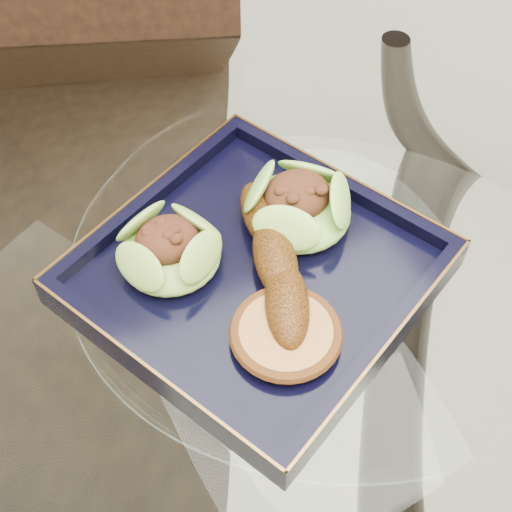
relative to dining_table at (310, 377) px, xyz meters
name	(u,v)px	position (x,y,z in m)	size (l,w,h in m)	color
dining_table	(310,377)	(0.00, 0.00, 0.00)	(1.13, 1.13, 0.77)	white
dining_chair	(84,208)	(-0.13, 0.36, -0.01)	(0.60, 0.60, 1.05)	#321E10
navy_plate	(256,277)	(-0.05, 0.03, 0.17)	(0.27, 0.27, 0.02)	black
lettuce_wrap_left	(170,251)	(-0.11, 0.08, 0.20)	(0.09, 0.09, 0.03)	olive
lettuce_wrap_right	(298,207)	(0.01, 0.07, 0.20)	(0.10, 0.10, 0.04)	#62A830
roasted_plantain	(275,259)	(-0.03, 0.03, 0.20)	(0.17, 0.04, 0.03)	#61330A
crumb_patty	(286,335)	(-0.06, -0.04, 0.19)	(0.08, 0.08, 0.02)	#C18A40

